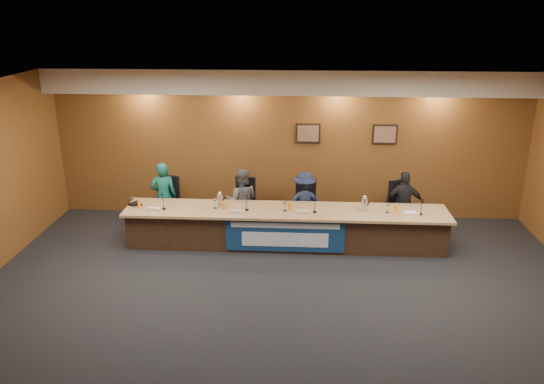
{
  "coord_description": "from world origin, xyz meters",
  "views": [
    {
      "loc": [
        0.29,
        -6.96,
        4.4
      ],
      "look_at": [
        -0.28,
        2.61,
        1.0
      ],
      "focal_mm": 35.0,
      "sensor_mm": 36.0,
      "label": 1
    }
  ],
  "objects_px": {
    "panelist_a": "(164,197)",
    "panelist_d": "(404,204)",
    "office_chair_d": "(402,211)",
    "office_chair_b": "(243,207)",
    "carafe_right": "(364,205)",
    "carafe_left": "(220,200)",
    "office_chair_a": "(166,206)",
    "panelist_c": "(304,203)",
    "banner": "(285,235)",
    "panelist_b": "(242,201)",
    "office_chair_c": "(304,209)",
    "speakerphone": "(136,203)"
  },
  "relations": [
    {
      "from": "panelist_a",
      "to": "panelist_d",
      "type": "height_order",
      "value": "panelist_a"
    },
    {
      "from": "office_chair_d",
      "to": "panelist_d",
      "type": "bearing_deg",
      "value": -113.72
    },
    {
      "from": "office_chair_b",
      "to": "carafe_right",
      "type": "distance_m",
      "value": 2.53
    },
    {
      "from": "panelist_a",
      "to": "office_chair_d",
      "type": "xyz_separation_m",
      "value": [
        4.83,
        0.1,
        -0.24
      ]
    },
    {
      "from": "panelist_d",
      "to": "carafe_left",
      "type": "distance_m",
      "value": 3.64
    },
    {
      "from": "office_chair_a",
      "to": "carafe_left",
      "type": "distance_m",
      "value": 1.46
    },
    {
      "from": "panelist_d",
      "to": "office_chair_b",
      "type": "height_order",
      "value": "panelist_d"
    },
    {
      "from": "panelist_c",
      "to": "banner",
      "type": "bearing_deg",
      "value": 65.14
    },
    {
      "from": "office_chair_a",
      "to": "office_chair_d",
      "type": "relative_size",
      "value": 1.0
    },
    {
      "from": "office_chair_d",
      "to": "carafe_left",
      "type": "relative_size",
      "value": 1.98
    },
    {
      "from": "panelist_b",
      "to": "office_chair_b",
      "type": "bearing_deg",
      "value": -92.19
    },
    {
      "from": "banner",
      "to": "carafe_left",
      "type": "xyz_separation_m",
      "value": [
        -1.26,
        0.46,
        0.49
      ]
    },
    {
      "from": "panelist_b",
      "to": "office_chair_c",
      "type": "distance_m",
      "value": 1.28
    },
    {
      "from": "panelist_c",
      "to": "speakerphone",
      "type": "relative_size",
      "value": 4.04
    },
    {
      "from": "panelist_d",
      "to": "office_chair_d",
      "type": "bearing_deg",
      "value": -87.58
    },
    {
      "from": "carafe_left",
      "to": "speakerphone",
      "type": "distance_m",
      "value": 1.63
    },
    {
      "from": "office_chair_a",
      "to": "banner",
      "type": "bearing_deg",
      "value": -5.68
    },
    {
      "from": "panelist_b",
      "to": "panelist_d",
      "type": "distance_m",
      "value": 3.24
    },
    {
      "from": "banner",
      "to": "panelist_d",
      "type": "relative_size",
      "value": 1.65
    },
    {
      "from": "panelist_b",
      "to": "office_chair_c",
      "type": "xyz_separation_m",
      "value": [
        1.26,
        0.1,
        -0.19
      ]
    },
    {
      "from": "panelist_c",
      "to": "speakerphone",
      "type": "height_order",
      "value": "panelist_c"
    },
    {
      "from": "carafe_left",
      "to": "carafe_right",
      "type": "height_order",
      "value": "carafe_right"
    },
    {
      "from": "office_chair_d",
      "to": "carafe_right",
      "type": "relative_size",
      "value": 1.84
    },
    {
      "from": "banner",
      "to": "office_chair_c",
      "type": "bearing_deg",
      "value": 72.64
    },
    {
      "from": "panelist_b",
      "to": "carafe_right",
      "type": "bearing_deg",
      "value": 162.35
    },
    {
      "from": "office_chair_d",
      "to": "carafe_left",
      "type": "xyz_separation_m",
      "value": [
        -3.59,
        -0.66,
        0.39
      ]
    },
    {
      "from": "panelist_a",
      "to": "panelist_b",
      "type": "bearing_deg",
      "value": 167.28
    },
    {
      "from": "speakerphone",
      "to": "banner",
      "type": "bearing_deg",
      "value": -8.86
    },
    {
      "from": "banner",
      "to": "office_chair_d",
      "type": "bearing_deg",
      "value": 25.73
    },
    {
      "from": "panelist_c",
      "to": "office_chair_a",
      "type": "relative_size",
      "value": 2.69
    },
    {
      "from": "panelist_c",
      "to": "office_chair_b",
      "type": "bearing_deg",
      "value": -10.44
    },
    {
      "from": "office_chair_b",
      "to": "panelist_b",
      "type": "bearing_deg",
      "value": -78.06
    },
    {
      "from": "office_chair_a",
      "to": "panelist_d",
      "type": "bearing_deg",
      "value": 17.18
    },
    {
      "from": "panelist_c",
      "to": "office_chair_b",
      "type": "relative_size",
      "value": 2.69
    },
    {
      "from": "panelist_b",
      "to": "carafe_right",
      "type": "height_order",
      "value": "panelist_b"
    },
    {
      "from": "panelist_c",
      "to": "office_chair_d",
      "type": "distance_m",
      "value": 1.98
    },
    {
      "from": "panelist_b",
      "to": "carafe_left",
      "type": "relative_size",
      "value": 5.53
    },
    {
      "from": "office_chair_d",
      "to": "speakerphone",
      "type": "distance_m",
      "value": 5.27
    },
    {
      "from": "panelist_c",
      "to": "carafe_left",
      "type": "relative_size",
      "value": 5.34
    },
    {
      "from": "panelist_c",
      "to": "carafe_left",
      "type": "xyz_separation_m",
      "value": [
        -1.61,
        -0.56,
        0.23
      ]
    },
    {
      "from": "panelist_a",
      "to": "panelist_c",
      "type": "distance_m",
      "value": 2.86
    },
    {
      "from": "carafe_left",
      "to": "panelist_c",
      "type": "bearing_deg",
      "value": 19.03
    },
    {
      "from": "office_chair_a",
      "to": "speakerphone",
      "type": "xyz_separation_m",
      "value": [
        -0.39,
        -0.67,
        0.3
      ]
    },
    {
      "from": "carafe_left",
      "to": "speakerphone",
      "type": "xyz_separation_m",
      "value": [
        -1.63,
        -0.01,
        -0.1
      ]
    },
    {
      "from": "panelist_c",
      "to": "carafe_left",
      "type": "distance_m",
      "value": 1.72
    },
    {
      "from": "banner",
      "to": "office_chair_b",
      "type": "height_order",
      "value": "banner"
    },
    {
      "from": "banner",
      "to": "panelist_c",
      "type": "bearing_deg",
      "value": 71.05
    },
    {
      "from": "banner",
      "to": "panelist_d",
      "type": "height_order",
      "value": "panelist_d"
    },
    {
      "from": "office_chair_d",
      "to": "carafe_right",
      "type": "height_order",
      "value": "carafe_right"
    },
    {
      "from": "office_chair_d",
      "to": "speakerphone",
      "type": "relative_size",
      "value": 1.5
    }
  ]
}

